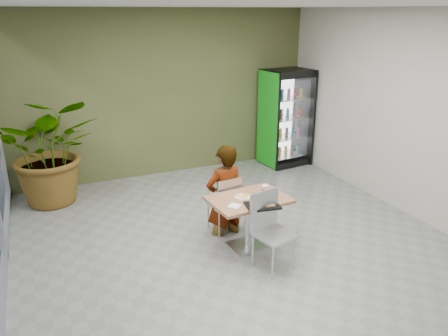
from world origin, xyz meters
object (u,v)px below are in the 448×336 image
Objects in this scene: dining_table at (248,212)px; chair_near at (269,224)px; seated_woman at (225,199)px; potted_plant at (51,150)px; chair_far at (226,201)px; cafeteria_tray at (262,206)px; soda_cup at (265,191)px; beverage_fridge at (286,118)px.

dining_table is 0.50m from chair_near.
seated_woman is 3.15m from potted_plant.
dining_table is 1.24× the size of chair_far.
cafeteria_tray reaches higher than dining_table.
soda_cup is (0.34, -0.54, 0.31)m from chair_far.
chair_near is at bearing -85.47° from dining_table.
seated_woman is 0.91m from cafeteria_tray.
beverage_fridge reaches higher than potted_plant.
chair_far is (-0.10, 0.51, -0.02)m from dining_table.
potted_plant is at bearing 132.61° from soda_cup.
chair_near is 1.06m from seated_woman.
potted_plant reaches higher than chair_near.
beverage_fridge reaches higher than chair_near.
seated_woman is (-0.01, 0.04, 0.01)m from chair_far.
beverage_fridge is at bearing 54.25° from cafeteria_tray.
cafeteria_tray is 0.23× the size of potted_plant.
seated_woman is 3.44m from beverage_fridge.
potted_plant reaches higher than cafeteria_tray.
chair_far is at bearing -142.29° from beverage_fridge.
soda_cup is 0.35m from cafeteria_tray.
chair_near is 4.04m from potted_plant.
chair_near is at bearing -130.78° from beverage_fridge.
seated_woman is at bearing -44.87° from potted_plant.
chair_far is at bearing 99.85° from cafeteria_tray.
dining_table is 3.76m from beverage_fridge.
potted_plant reaches higher than soda_cup.
chair_near is at bearing -112.37° from soda_cup.
cafeteria_tray is (0.14, -0.82, 0.24)m from chair_far.
soda_cup is at bearing -47.39° from potted_plant.
chair_near is 0.56m from soda_cup.
beverage_fridge reaches higher than soda_cup.
beverage_fridge is (2.31, 3.40, 0.42)m from chair_near.
soda_cup is at bearing 115.41° from chair_far.
dining_table is at bearing -49.85° from potted_plant.
soda_cup reaches higher than cafeteria_tray.
potted_plant reaches higher than dining_table.
beverage_fridge is at bearing 50.96° from dining_table.
soda_cup is (0.20, 0.47, 0.24)m from chair_near.
cafeteria_tray is (0.00, 0.19, 0.17)m from chair_near.
soda_cup is 0.08× the size of beverage_fridge.
potted_plant reaches higher than chair_far.
dining_table is at bearing 82.20° from chair_near.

